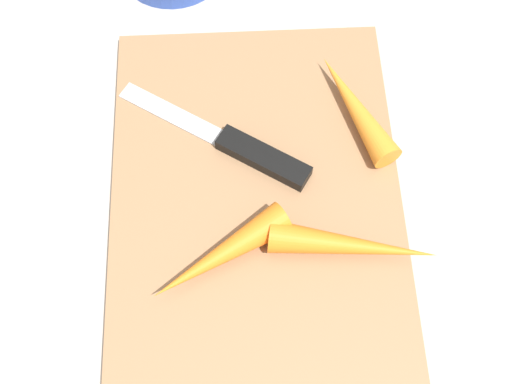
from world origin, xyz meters
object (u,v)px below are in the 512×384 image
cutting_board (256,195)px  carrot_medium (220,256)px  carrot_shortest (355,107)px  carrot_longest (353,246)px  knife (251,152)px

cutting_board → carrot_medium: 0.08m
carrot_shortest → carrot_medium: 0.19m
cutting_board → carrot_longest: (0.06, 0.08, 0.02)m
knife → carrot_longest: carrot_longest is taller
cutting_board → carrot_shortest: 0.12m
knife → carrot_longest: size_ratio=1.26×
cutting_board → carrot_shortest: bearing=128.6°
carrot_shortest → carrot_longest: carrot_longest is taller
knife → cutting_board: bearing=127.2°
cutting_board → carrot_longest: bearing=52.7°
knife → carrot_longest: (0.10, 0.08, 0.01)m
carrot_shortest → carrot_medium: carrot_medium is taller
cutting_board → knife: 0.04m
cutting_board → knife: knife is taller
knife → carrot_medium: carrot_medium is taller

